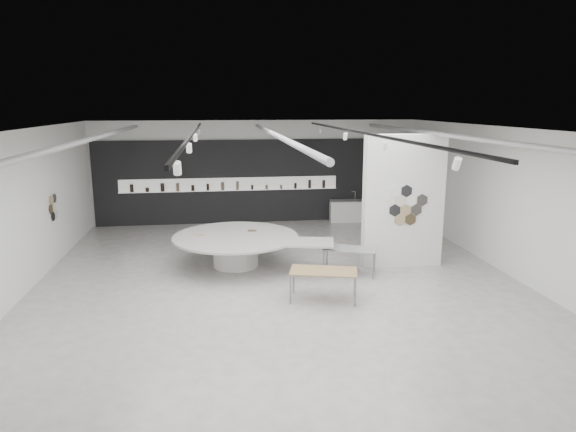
{
  "coord_description": "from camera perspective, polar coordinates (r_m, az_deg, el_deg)",
  "views": [
    {
      "loc": [
        -1.47,
        -12.05,
        4.36
      ],
      "look_at": [
        0.38,
        1.2,
        1.45
      ],
      "focal_mm": 32.0,
      "sensor_mm": 36.0,
      "label": 1
    }
  ],
  "objects": [
    {
      "name": "sample_table_stone",
      "position": [
        13.51,
        6.88,
        -3.82
      ],
      "size": [
        1.5,
        1.1,
        0.69
      ],
      "rotation": [
        0.0,
        0.0,
        -0.36
      ],
      "color": "gray",
      "rests_on": "ground"
    },
    {
      "name": "sample_table_wood",
      "position": [
        11.66,
        3.97,
        -6.29
      ],
      "size": [
        1.64,
        1.1,
        0.7
      ],
      "rotation": [
        0.0,
        0.0,
        -0.25
      ],
      "color": "#9B7D50",
      "rests_on": "ground"
    },
    {
      "name": "back_wall_display",
      "position": [
        19.24,
        -3.73,
        3.84
      ],
      "size": [
        11.8,
        0.27,
        3.1
      ],
      "color": "black",
      "rests_on": "ground"
    },
    {
      "name": "display_island",
      "position": [
        14.11,
        -5.56,
        -3.37
      ],
      "size": [
        4.63,
        4.05,
        0.88
      ],
      "rotation": [
        0.0,
        0.0,
        -0.21
      ],
      "color": "white",
      "rests_on": "ground"
    },
    {
      "name": "partition_column",
      "position": [
        14.19,
        12.7,
        1.59
      ],
      "size": [
        2.2,
        0.38,
        3.6
      ],
      "color": "white",
      "rests_on": "ground"
    },
    {
      "name": "kitchen_counter",
      "position": [
        19.62,
        6.74,
        0.59
      ],
      "size": [
        1.48,
        0.7,
        1.13
      ],
      "rotation": [
        0.0,
        0.0,
        -0.1
      ],
      "color": "white",
      "rests_on": "ground"
    },
    {
      "name": "room",
      "position": [
        12.34,
        -1.41,
        1.6
      ],
      "size": [
        12.02,
        14.02,
        3.82
      ],
      "color": "#B4AFA9",
      "rests_on": "ground"
    }
  ]
}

